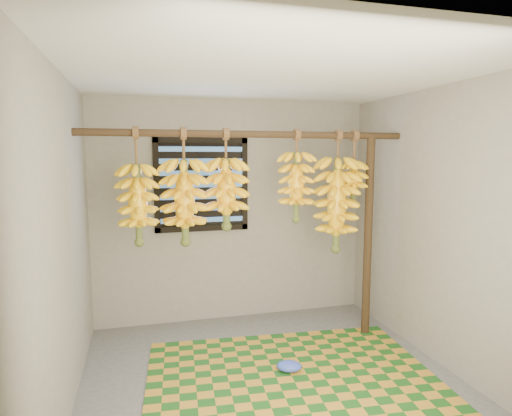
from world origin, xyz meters
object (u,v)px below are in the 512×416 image
object	(u,v)px
banana_bunch_a	(138,205)
banana_bunch_d	(296,187)
banana_bunch_b	(185,202)
banana_bunch_c	(226,194)
plastic_bag	(289,366)
woven_mat	(295,383)
banana_bunch_f	(353,181)
banana_bunch_e	(337,205)
support_post	(368,237)

from	to	relation	value
banana_bunch_a	banana_bunch_d	xyz separation A→B (m)	(1.43, 0.00, 0.13)
banana_bunch_b	banana_bunch_c	size ratio (longest dim) A/B	1.14
plastic_bag	banana_bunch_a	xyz separation A→B (m)	(-1.18, 0.56, 1.34)
banana_bunch_b	banana_bunch_d	world-z (taller)	same
woven_mat	plastic_bag	size ratio (longest dim) A/B	11.05
banana_bunch_b	banana_bunch_d	size ratio (longest dim) A/B	1.19
banana_bunch_a	banana_bunch_d	size ratio (longest dim) A/B	1.17
banana_bunch_c	banana_bunch_f	size ratio (longest dim) A/B	1.28
banana_bunch_c	banana_bunch_e	bearing A→B (deg)	-0.00
support_post	woven_mat	distance (m)	1.62
banana_bunch_a	banana_bunch_e	size ratio (longest dim) A/B	0.86
woven_mat	banana_bunch_b	bearing A→B (deg)	136.28
woven_mat	banana_bunch_d	distance (m)	1.71
support_post	banana_bunch_b	distance (m)	1.85
banana_bunch_e	banana_bunch_a	bearing A→B (deg)	180.00
banana_bunch_e	banana_bunch_f	world-z (taller)	same
plastic_bag	banana_bunch_e	world-z (taller)	banana_bunch_e
support_post	banana_bunch_b	bearing A→B (deg)	180.00
plastic_bag	banana_bunch_d	size ratio (longest dim) A/B	0.25
support_post	banana_bunch_d	xyz separation A→B (m)	(-0.77, 0.00, 0.52)
support_post	banana_bunch_e	xyz separation A→B (m)	(-0.35, 0.00, 0.34)
woven_mat	banana_bunch_c	distance (m)	1.69
plastic_bag	banana_bunch_d	bearing A→B (deg)	65.56
woven_mat	banana_bunch_f	distance (m)	1.92
banana_bunch_c	banana_bunch_f	world-z (taller)	same
support_post	plastic_bag	world-z (taller)	support_post
woven_mat	banana_bunch_e	size ratio (longest dim) A/B	2.00
support_post	banana_bunch_c	size ratio (longest dim) A/B	2.23
banana_bunch_b	banana_bunch_c	world-z (taller)	same
banana_bunch_d	banana_bunch_e	bearing A→B (deg)	0.00
plastic_bag	banana_bunch_d	world-z (taller)	banana_bunch_d
banana_bunch_f	plastic_bag	bearing A→B (deg)	-146.63
banana_bunch_e	plastic_bag	bearing A→B (deg)	-140.40
banana_bunch_c	banana_bunch_d	size ratio (longest dim) A/B	1.05
banana_bunch_b	banana_bunch_e	xyz separation A→B (m)	(1.46, 0.00, -0.07)
banana_bunch_d	banana_bunch_f	bearing A→B (deg)	0.00
plastic_bag	banana_bunch_e	bearing A→B (deg)	39.60
support_post	banana_bunch_d	bearing A→B (deg)	180.00
plastic_bag	banana_bunch_f	size ratio (longest dim) A/B	0.30
woven_mat	plastic_bag	bearing A→B (deg)	85.69
banana_bunch_d	banana_bunch_f	xyz separation A→B (m)	(0.59, 0.00, 0.04)
woven_mat	banana_bunch_a	distance (m)	1.96
banana_bunch_d	banana_bunch_a	bearing A→B (deg)	180.00
plastic_bag	banana_bunch_e	distance (m)	1.55
woven_mat	banana_bunch_f	world-z (taller)	banana_bunch_f
woven_mat	banana_bunch_a	bearing A→B (deg)	147.70
banana_bunch_b	plastic_bag	bearing A→B (deg)	-35.26
support_post	woven_mat	size ratio (longest dim) A/B	0.86
woven_mat	banana_bunch_f	bearing A→B (deg)	40.73
banana_bunch_a	banana_bunch_c	size ratio (longest dim) A/B	1.12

